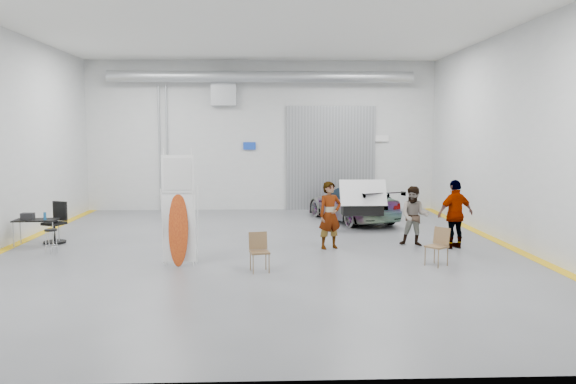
{
  "coord_description": "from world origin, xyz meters",
  "views": [
    {
      "loc": [
        0.18,
        -14.78,
        3.11
      ],
      "look_at": [
        0.77,
        0.53,
        1.5
      ],
      "focal_mm": 35.0,
      "sensor_mm": 36.0,
      "label": 1
    }
  ],
  "objects_px": {
    "work_table": "(34,219)",
    "person_c": "(455,214)",
    "office_chair": "(55,225)",
    "person_b": "(414,216)",
    "surfboard_display": "(179,219)",
    "folding_chair_far": "(436,254)",
    "sedan_car": "(352,203)",
    "person_a": "(330,215)",
    "folding_chair_near": "(260,260)",
    "shop_stool": "(51,241)"
  },
  "relations": [
    {
      "from": "work_table",
      "to": "person_c",
      "type": "bearing_deg",
      "value": -4.26
    },
    {
      "from": "work_table",
      "to": "office_chair",
      "type": "xyz_separation_m",
      "value": [
        0.46,
        0.32,
        -0.22
      ]
    },
    {
      "from": "person_b",
      "to": "surfboard_display",
      "type": "bearing_deg",
      "value": -142.4
    },
    {
      "from": "surfboard_display",
      "to": "folding_chair_far",
      "type": "height_order",
      "value": "surfboard_display"
    },
    {
      "from": "sedan_car",
      "to": "person_c",
      "type": "height_order",
      "value": "person_c"
    },
    {
      "from": "surfboard_display",
      "to": "work_table",
      "type": "xyz_separation_m",
      "value": [
        -4.42,
        2.62,
        -0.4
      ]
    },
    {
      "from": "sedan_car",
      "to": "person_a",
      "type": "bearing_deg",
      "value": 53.93
    },
    {
      "from": "surfboard_display",
      "to": "folding_chair_near",
      "type": "bearing_deg",
      "value": -16.09
    },
    {
      "from": "sedan_car",
      "to": "office_chair",
      "type": "height_order",
      "value": "sedan_car"
    },
    {
      "from": "surfboard_display",
      "to": "shop_stool",
      "type": "height_order",
      "value": "surfboard_display"
    },
    {
      "from": "work_table",
      "to": "office_chair",
      "type": "bearing_deg",
      "value": 35.07
    },
    {
      "from": "folding_chair_near",
      "to": "sedan_car",
      "type": "bearing_deg",
      "value": 54.72
    },
    {
      "from": "sedan_car",
      "to": "person_b",
      "type": "distance_m",
      "value": 4.59
    },
    {
      "from": "person_c",
      "to": "shop_stool",
      "type": "distance_m",
      "value": 10.71
    },
    {
      "from": "person_c",
      "to": "folding_chair_near",
      "type": "bearing_deg",
      "value": 6.17
    },
    {
      "from": "person_c",
      "to": "office_chair",
      "type": "height_order",
      "value": "person_c"
    },
    {
      "from": "surfboard_display",
      "to": "work_table",
      "type": "bearing_deg",
      "value": 151.91
    },
    {
      "from": "person_a",
      "to": "shop_stool",
      "type": "height_order",
      "value": "person_a"
    },
    {
      "from": "folding_chair_far",
      "to": "office_chair",
      "type": "height_order",
      "value": "office_chair"
    },
    {
      "from": "person_b",
      "to": "surfboard_display",
      "type": "distance_m",
      "value": 6.52
    },
    {
      "from": "person_b",
      "to": "folding_chair_near",
      "type": "relative_size",
      "value": 1.88
    },
    {
      "from": "person_a",
      "to": "person_b",
      "type": "distance_m",
      "value": 2.4
    },
    {
      "from": "sedan_car",
      "to": "person_a",
      "type": "distance_m",
      "value": 4.96
    },
    {
      "from": "shop_stool",
      "to": "folding_chair_far",
      "type": "bearing_deg",
      "value": -10.18
    },
    {
      "from": "sedan_car",
      "to": "surfboard_display",
      "type": "relative_size",
      "value": 1.59
    },
    {
      "from": "person_b",
      "to": "folding_chair_near",
      "type": "bearing_deg",
      "value": -128.4
    },
    {
      "from": "shop_stool",
      "to": "work_table",
      "type": "xyz_separation_m",
      "value": [
        -0.88,
        1.12,
        0.41
      ]
    },
    {
      "from": "surfboard_display",
      "to": "folding_chair_far",
      "type": "xyz_separation_m",
      "value": [
        6.04,
        -0.22,
        -0.84
      ]
    },
    {
      "from": "person_a",
      "to": "person_b",
      "type": "bearing_deg",
      "value": -14.46
    },
    {
      "from": "sedan_car",
      "to": "shop_stool",
      "type": "bearing_deg",
      "value": 10.36
    },
    {
      "from": "shop_stool",
      "to": "work_table",
      "type": "distance_m",
      "value": 1.48
    },
    {
      "from": "sedan_car",
      "to": "person_c",
      "type": "xyz_separation_m",
      "value": [
        2.04,
        -4.87,
        0.3
      ]
    },
    {
      "from": "person_a",
      "to": "folding_chair_far",
      "type": "distance_m",
      "value": 3.15
    },
    {
      "from": "person_a",
      "to": "work_table",
      "type": "relative_size",
      "value": 1.56
    },
    {
      "from": "person_a",
      "to": "surfboard_display",
      "type": "bearing_deg",
      "value": -175.41
    },
    {
      "from": "surfboard_display",
      "to": "office_chair",
      "type": "xyz_separation_m",
      "value": [
        -3.96,
        2.94,
        -0.62
      ]
    },
    {
      "from": "shop_stool",
      "to": "surfboard_display",
      "type": "bearing_deg",
      "value": -23.01
    },
    {
      "from": "person_a",
      "to": "folding_chair_far",
      "type": "relative_size",
      "value": 2.04
    },
    {
      "from": "shop_stool",
      "to": "office_chair",
      "type": "xyz_separation_m",
      "value": [
        -0.42,
        1.44,
        0.19
      ]
    },
    {
      "from": "person_c",
      "to": "shop_stool",
      "type": "xyz_separation_m",
      "value": [
        -10.68,
        -0.26,
        -0.62
      ]
    },
    {
      "from": "sedan_car",
      "to": "folding_chair_far",
      "type": "xyz_separation_m",
      "value": [
        0.94,
        -6.85,
        -0.36
      ]
    },
    {
      "from": "person_b",
      "to": "person_c",
      "type": "relative_size",
      "value": 0.89
    },
    {
      "from": "work_table",
      "to": "sedan_car",
      "type": "bearing_deg",
      "value": 22.83
    },
    {
      "from": "person_a",
      "to": "folding_chair_far",
      "type": "xyz_separation_m",
      "value": [
        2.28,
        -2.08,
        -0.63
      ]
    },
    {
      "from": "sedan_car",
      "to": "surfboard_display",
      "type": "height_order",
      "value": "surfboard_display"
    },
    {
      "from": "person_b",
      "to": "office_chair",
      "type": "bearing_deg",
      "value": -166.22
    },
    {
      "from": "folding_chair_far",
      "to": "person_c",
      "type": "bearing_deg",
      "value": 112.81
    },
    {
      "from": "person_c",
      "to": "person_b",
      "type": "bearing_deg",
      "value": -40.12
    },
    {
      "from": "sedan_car",
      "to": "folding_chair_far",
      "type": "distance_m",
      "value": 6.92
    },
    {
      "from": "shop_stool",
      "to": "person_a",
      "type": "bearing_deg",
      "value": 2.8
    }
  ]
}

